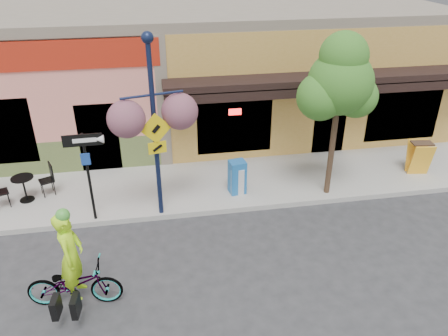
# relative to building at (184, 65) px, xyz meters

# --- Properties ---
(ground) EXTENTS (90.00, 90.00, 0.00)m
(ground) POSITION_rel_building_xyz_m (0.00, -7.50, -2.25)
(ground) COLOR #2D2D30
(ground) RESTS_ON ground
(sidewalk) EXTENTS (24.00, 3.00, 0.15)m
(sidewalk) POSITION_rel_building_xyz_m (0.00, -5.50, -2.17)
(sidewalk) COLOR #9E9B93
(sidewalk) RESTS_ON ground
(curb) EXTENTS (24.00, 0.12, 0.15)m
(curb) POSITION_rel_building_xyz_m (0.00, -6.95, -2.17)
(curb) COLOR #A8A59E
(curb) RESTS_ON ground
(building) EXTENTS (18.20, 8.20, 4.50)m
(building) POSITION_rel_building_xyz_m (0.00, 0.00, 0.00)
(building) COLOR #E98373
(building) RESTS_ON ground
(bicycle) EXTENTS (1.94, 0.85, 0.99)m
(bicycle) POSITION_rel_building_xyz_m (-3.15, -9.66, -1.75)
(bicycle) COLOR maroon
(bicycle) RESTS_ON ground
(cyclist_rider) EXTENTS (0.52, 0.74, 1.91)m
(cyclist_rider) POSITION_rel_building_xyz_m (-3.10, -9.66, -1.30)
(cyclist_rider) COLOR #BDFF1A
(cyclist_rider) RESTS_ON ground
(lamp_post) EXTENTS (1.59, 0.92, 4.68)m
(lamp_post) POSITION_rel_building_xyz_m (-1.32, -6.85, 0.24)
(lamp_post) COLOR #121B39
(lamp_post) RESTS_ON sidewalk
(one_way_sign) EXTENTS (0.92, 0.22, 2.40)m
(one_way_sign) POSITION_rel_building_xyz_m (-3.01, -6.85, -0.90)
(one_way_sign) COLOR black
(one_way_sign) RESTS_ON sidewalk
(cafe_set_right) EXTENTS (1.75, 1.32, 0.94)m
(cafe_set_right) POSITION_rel_building_xyz_m (-4.96, -5.61, -1.63)
(cafe_set_right) COLOR black
(cafe_set_right) RESTS_ON sidewalk
(newspaper_box_blue) EXTENTS (0.49, 0.45, 0.98)m
(newspaper_box_blue) POSITION_rel_building_xyz_m (0.87, -6.18, -1.61)
(newspaper_box_blue) COLOR #1C61A8
(newspaper_box_blue) RESTS_ON sidewalk
(newspaper_box_grey) EXTENTS (0.44, 0.42, 0.80)m
(newspaper_box_grey) POSITION_rel_building_xyz_m (0.88, -6.21, -1.70)
(newspaper_box_grey) COLOR beige
(newspaper_box_grey) RESTS_ON sidewalk
(street_tree) EXTENTS (2.22, 2.22, 4.55)m
(street_tree) POSITION_rel_building_xyz_m (3.40, -6.62, 0.17)
(street_tree) COLOR #3D7A26
(street_tree) RESTS_ON sidewalk
(sandwich_board) EXTENTS (0.67, 0.54, 1.02)m
(sandwich_board) POSITION_rel_building_xyz_m (6.54, -6.18, -1.59)
(sandwich_board) COLOR yellow
(sandwich_board) RESTS_ON sidewalk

